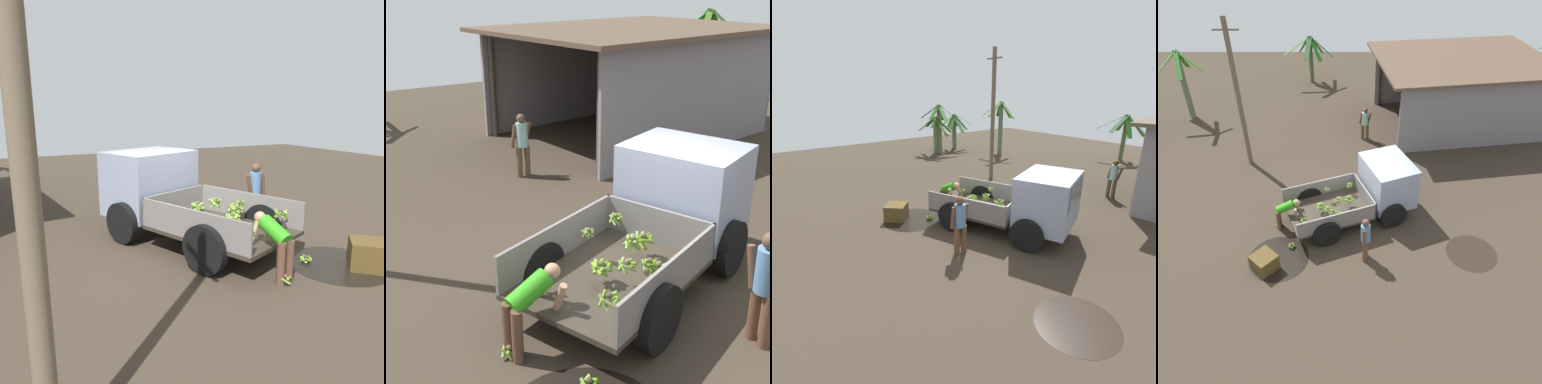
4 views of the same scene
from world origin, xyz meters
TOP-DOWN VIEW (x-y plane):
  - ground at (0.00, 0.00)m, footprint 36.00×36.00m
  - mud_patch_0 at (-2.54, -2.15)m, footprint 1.92×1.92m
  - mud_patch_1 at (3.63, -1.93)m, footprint 1.61×1.61m
  - cargo_truck at (0.63, 0.22)m, footprint 4.70×3.37m
  - utility_pole at (-4.54, 3.28)m, footprint 0.92×0.19m
  - person_foreground_visitor at (0.19, -2.12)m, footprint 0.32×0.59m
  - person_worker_loading at (-2.45, -0.66)m, footprint 0.84×0.69m
  - banana_bunch_on_ground_0 at (-2.18, -1.67)m, footprint 0.25×0.25m
  - banana_bunch_on_ground_1 at (-2.76, -0.67)m, footprint 0.23×0.24m
  - wooden_crate_0 at (-2.89, -2.53)m, footprint 0.94×0.94m

SIDE VIEW (x-z plane):
  - ground at x=0.00m, z-range 0.00..0.00m
  - mud_patch_0 at x=-2.54m, z-range 0.00..0.01m
  - mud_patch_1 at x=3.63m, z-range 0.00..0.01m
  - banana_bunch_on_ground_0 at x=-2.18m, z-range 0.00..0.15m
  - banana_bunch_on_ground_1 at x=-2.76m, z-range 0.00..0.19m
  - wooden_crate_0 at x=-2.89m, z-range 0.00..0.53m
  - person_worker_loading at x=-2.45m, z-range 0.14..1.27m
  - person_foreground_visitor at x=0.19m, z-range 0.09..1.71m
  - cargo_truck at x=0.63m, z-range 0.06..2.03m
  - utility_pole at x=-4.54m, z-range 0.05..5.96m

